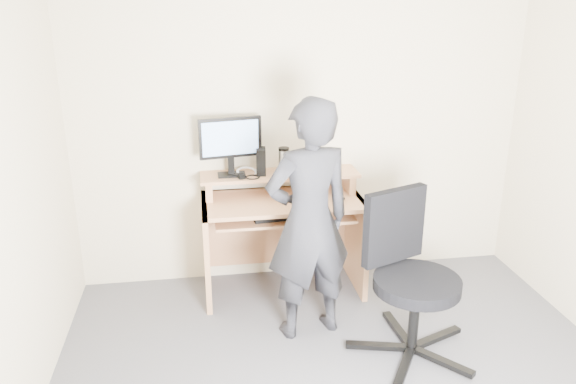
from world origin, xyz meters
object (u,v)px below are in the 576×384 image
object	(u,v)px
desk	(281,221)
person	(309,221)
office_chair	(408,271)
monitor	(230,141)

from	to	relation	value
desk	person	distance (m)	0.73
desk	office_chair	distance (m)	1.18
monitor	office_chair	bearing A→B (deg)	-55.18
desk	person	world-z (taller)	person
person	desk	bearing A→B (deg)	-96.39
desk	office_chair	xyz separation A→B (m)	(0.66, -0.97, 0.01)
desk	monitor	bearing A→B (deg)	170.79
monitor	desk	bearing A→B (deg)	-19.28
desk	office_chair	bearing A→B (deg)	-55.74
desk	monitor	world-z (taller)	monitor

